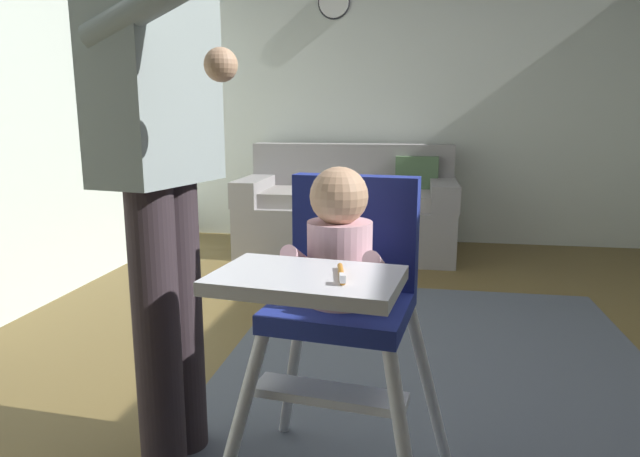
{
  "coord_description": "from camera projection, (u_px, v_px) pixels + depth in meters",
  "views": [
    {
      "loc": [
        -0.04,
        -2.18,
        1.08
      ],
      "look_at": [
        -0.28,
        -0.78,
        0.8
      ],
      "focal_mm": 31.2,
      "sensor_mm": 36.0,
      "label": 1
    }
  ],
  "objects": [
    {
      "name": "ground",
      "position": [
        418.0,
        393.0,
        2.32
      ],
      "size": [
        5.92,
        7.07,
        0.1
      ],
      "primitive_type": "cube",
      "color": "brown"
    },
    {
      "name": "wall_far",
      "position": [
        423.0,
        96.0,
        4.73
      ],
      "size": [
        5.12,
        0.06,
        2.51
      ],
      "primitive_type": "cube",
      "color": "silver",
      "rests_on": "ground"
    },
    {
      "name": "area_rug",
      "position": [
        439.0,
        388.0,
        2.25
      ],
      "size": [
        1.89,
        2.68,
        0.01
      ],
      "primitive_type": "cube",
      "color": "#525A66",
      "rests_on": "ground"
    },
    {
      "name": "couch",
      "position": [
        349.0,
        211.0,
        4.51
      ],
      "size": [
        1.7,
        0.86,
        0.86
      ],
      "rotation": [
        0.0,
        0.0,
        -1.57
      ],
      "color": "gray",
      "rests_on": "ground"
    },
    {
      "name": "high_chair",
      "position": [
        341.0,
        277.0,
        1.48
      ],
      "size": [
        0.68,
        0.78,
        0.97
      ],
      "rotation": [
        0.0,
        0.0,
        -1.7
      ],
      "color": "white",
      "rests_on": "ground"
    },
    {
      "name": "adult_standing",
      "position": [
        162.0,
        161.0,
        1.63
      ],
      "size": [
        0.51,
        0.56,
        1.69
      ],
      "rotation": [
        0.0,
        0.0,
        -0.2
      ],
      "color": "#33282D",
      "rests_on": "ground"
    },
    {
      "name": "wall_clock",
      "position": [
        334.0,
        3.0,
        4.66
      ],
      "size": [
        0.27,
        0.04,
        0.27
      ],
      "color": "white"
    }
  ]
}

